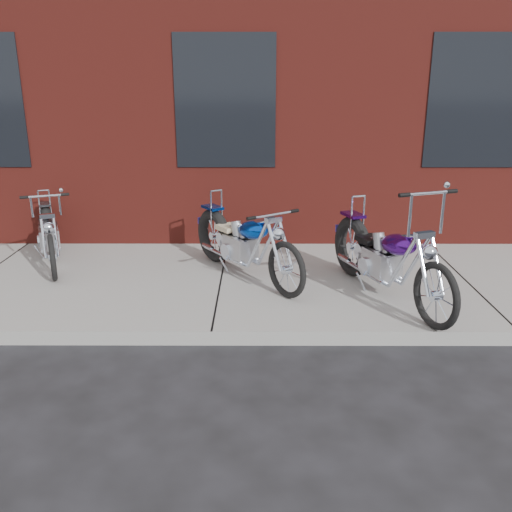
{
  "coord_description": "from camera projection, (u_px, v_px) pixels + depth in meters",
  "views": [
    {
      "loc": [
        0.45,
        -4.78,
        2.47
      ],
      "look_at": [
        0.43,
        0.8,
        0.67
      ],
      "focal_mm": 38.0,
      "sensor_mm": 36.0,
      "label": 1
    }
  ],
  "objects": [
    {
      "name": "ground",
      "position": [
        212.0,
        346.0,
        5.31
      ],
      "size": [
        120.0,
        120.0,
        0.0
      ],
      "primitive_type": "plane",
      "color": "#2D2D32",
      "rests_on": "ground"
    },
    {
      "name": "sidewalk",
      "position": [
        221.0,
        284.0,
        6.72
      ],
      "size": [
        22.0,
        3.0,
        0.15
      ],
      "primitive_type": "cube",
      "color": "#9A9997",
      "rests_on": "ground"
    },
    {
      "name": "building_brick",
      "position": [
        237.0,
        7.0,
        11.69
      ],
      "size": [
        22.0,
        10.0,
        8.0
      ],
      "primitive_type": "cube",
      "color": "maroon",
      "rests_on": "ground"
    },
    {
      "name": "chopper_purple",
      "position": [
        386.0,
        260.0,
        6.01
      ],
      "size": [
        0.94,
        2.25,
        1.32
      ],
      "rotation": [
        0.0,
        0.0,
        -1.22
      ],
      "color": "black",
      "rests_on": "sidewalk"
    },
    {
      "name": "chopper_blue",
      "position": [
        244.0,
        245.0,
        6.65
      ],
      "size": [
        1.39,
        1.9,
        0.98
      ],
      "rotation": [
        0.0,
        0.0,
        -0.96
      ],
      "color": "black",
      "rests_on": "sidewalk"
    },
    {
      "name": "chopper_third",
      "position": [
        49.0,
        236.0,
        7.19
      ],
      "size": [
        0.86,
        1.89,
        1.02
      ],
      "rotation": [
        0.0,
        0.0,
        -1.18
      ],
      "color": "black",
      "rests_on": "sidewalk"
    }
  ]
}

